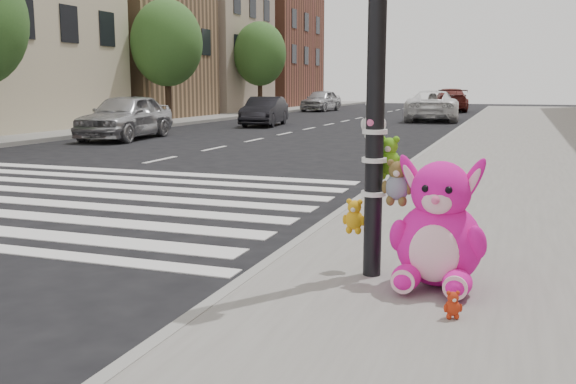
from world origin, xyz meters
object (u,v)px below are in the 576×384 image
at_px(car_white_near, 433,106).
at_px(car_silver_far, 125,116).
at_px(car_dark_far, 264,111).
at_px(red_teddy, 453,305).
at_px(pink_bunny, 439,233).
at_px(signal_pole, 379,88).

bearing_deg(car_white_near, car_silver_far, 55.19).
bearing_deg(car_dark_far, red_teddy, -72.70).
distance_m(pink_bunny, car_white_near, 28.24).
height_order(car_silver_far, car_white_near, car_silver_far).
height_order(red_teddy, car_silver_far, car_silver_far).
distance_m(signal_pole, pink_bunny, 1.35).
bearing_deg(pink_bunny, signal_pole, 166.55).
distance_m(car_silver_far, car_dark_far, 8.34).
height_order(red_teddy, car_white_near, car_white_near).
bearing_deg(car_dark_far, signal_pole, -73.50).
bearing_deg(car_white_near, red_teddy, 92.42).
bearing_deg(signal_pole, car_dark_far, 114.23).
height_order(red_teddy, car_dark_far, car_dark_far).
distance_m(signal_pole, red_teddy, 1.97).
xyz_separation_m(pink_bunny, red_teddy, (0.20, -0.74, -0.36)).
xyz_separation_m(red_teddy, car_white_near, (-3.76, 28.75, 0.52)).
height_order(pink_bunny, red_teddy, pink_bunny).
distance_m(signal_pole, car_dark_far, 23.36).
relative_size(red_teddy, car_silver_far, 0.05).
bearing_deg(signal_pole, red_teddy, -49.27).
relative_size(signal_pole, pink_bunny, 3.49).
height_order(signal_pole, car_dark_far, signal_pole).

